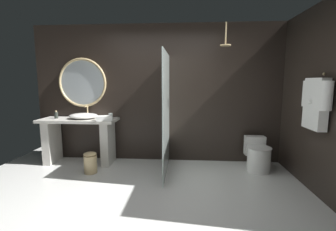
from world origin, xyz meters
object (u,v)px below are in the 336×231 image
at_px(toilet, 258,156).
at_px(folded_hand_towel, 104,118).
at_px(vessel_sink, 83,116).
at_px(waste_bin, 90,162).
at_px(soap_dispenser, 56,115).
at_px(hanging_bathrobe, 316,101).
at_px(tumbler_cup, 111,116).
at_px(rain_shower_head, 226,42).
at_px(round_wall_mirror, 82,83).

xyz_separation_m(toilet, folded_hand_towel, (-2.71, -0.03, 0.63)).
relative_size(vessel_sink, folded_hand_towel, 1.91).
bearing_deg(vessel_sink, waste_bin, -59.14).
distance_m(soap_dispenser, hanging_bathrobe, 4.26).
relative_size(waste_bin, folded_hand_towel, 1.30).
bearing_deg(toilet, folded_hand_towel, -179.43).
relative_size(toilet, waste_bin, 1.61).
relative_size(tumbler_cup, rain_shower_head, 0.28).
relative_size(round_wall_mirror, folded_hand_towel, 3.40).
bearing_deg(waste_bin, toilet, 6.87).
bearing_deg(toilet, round_wall_mirror, 173.14).
distance_m(tumbler_cup, rain_shower_head, 2.41).
height_order(tumbler_cup, rain_shower_head, rain_shower_head).
xyz_separation_m(tumbler_cup, waste_bin, (-0.21, -0.53, -0.72)).
bearing_deg(vessel_sink, tumbler_cup, 2.24).
xyz_separation_m(vessel_sink, hanging_bathrobe, (3.60, -1.04, 0.38)).
relative_size(soap_dispenser, folded_hand_towel, 0.53).
xyz_separation_m(waste_bin, folded_hand_towel, (0.16, 0.32, 0.71)).
relative_size(soap_dispenser, waste_bin, 0.41).
relative_size(rain_shower_head, waste_bin, 1.04).
height_order(toilet, folded_hand_towel, folded_hand_towel).
distance_m(tumbler_cup, toilet, 2.74).
distance_m(hanging_bathrobe, waste_bin, 3.51).
bearing_deg(vessel_sink, toilet, -2.95).
bearing_deg(hanging_bathrobe, rain_shower_head, 139.58).
distance_m(rain_shower_head, hanging_bathrobe, 1.64).
relative_size(vessel_sink, tumbler_cup, 5.10).
distance_m(vessel_sink, hanging_bathrobe, 3.76).
xyz_separation_m(tumbler_cup, rain_shower_head, (2.04, -0.17, 1.28)).
distance_m(toilet, folded_hand_towel, 2.78).
bearing_deg(toilet, waste_bin, -173.13).
relative_size(vessel_sink, soap_dispenser, 3.61).
xyz_separation_m(toilet, waste_bin, (-2.86, -0.34, -0.08)).
height_order(toilet, waste_bin, toilet).
height_order(soap_dispenser, toilet, soap_dispenser).
height_order(soap_dispenser, folded_hand_towel, soap_dispenser).
distance_m(tumbler_cup, hanging_bathrobe, 3.29).
relative_size(soap_dispenser, hanging_bathrobe, 0.20).
distance_m(tumbler_cup, soap_dispenser, 1.03).
distance_m(round_wall_mirror, rain_shower_head, 2.75).
xyz_separation_m(hanging_bathrobe, waste_bin, (-3.29, 0.53, -1.10)).
bearing_deg(soap_dispenser, round_wall_mirror, 29.09).
bearing_deg(folded_hand_towel, waste_bin, -116.16).
xyz_separation_m(vessel_sink, soap_dispenser, (-0.52, -0.01, 0.01)).
relative_size(vessel_sink, rain_shower_head, 1.41).
xyz_separation_m(rain_shower_head, waste_bin, (-2.25, -0.36, -1.99)).
relative_size(round_wall_mirror, toilet, 1.62).
bearing_deg(round_wall_mirror, soap_dispenser, -150.91).
relative_size(soap_dispenser, round_wall_mirror, 0.16).
xyz_separation_m(round_wall_mirror, waste_bin, (0.39, -0.74, -1.33)).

